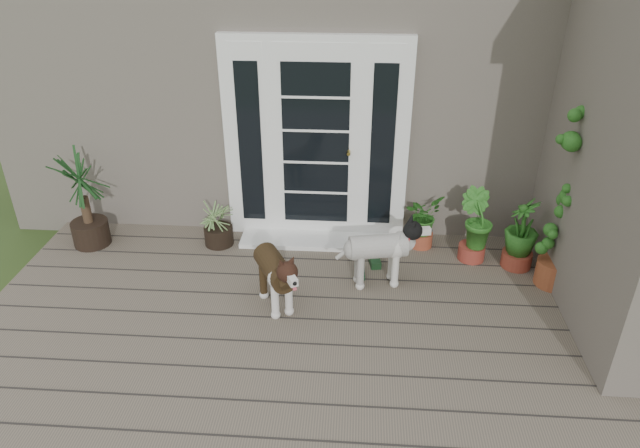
{
  "coord_description": "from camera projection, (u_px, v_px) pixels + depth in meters",
  "views": [
    {
      "loc": [
        0.23,
        -2.95,
        3.29
      ],
      "look_at": [
        -0.1,
        1.75,
        0.7
      ],
      "focal_mm": 32.12,
      "sensor_mm": 36.0,
      "label": 1
    }
  ],
  "objects": [
    {
      "name": "deck",
      "position": [
        321.0,
        378.0,
        4.5
      ],
      "size": [
        6.2,
        4.6,
        0.12
      ],
      "primitive_type": "cube",
      "color": "#6B5B4C",
      "rests_on": "ground"
    },
    {
      "name": "house_main",
      "position": [
        343.0,
        61.0,
        7.49
      ],
      "size": [
        7.4,
        4.0,
        3.1
      ],
      "primitive_type": "cube",
      "color": "#665E54",
      "rests_on": "ground"
    },
    {
      "name": "door_unit",
      "position": [
        316.0,
        142.0,
        5.88
      ],
      "size": [
        1.9,
        0.14,
        2.15
      ],
      "primitive_type": "cube",
      "color": "white",
      "rests_on": "deck"
    },
    {
      "name": "door_step",
      "position": [
        315.0,
        240.0,
        6.21
      ],
      "size": [
        1.6,
        0.4,
        0.05
      ],
      "primitive_type": "cube",
      "color": "white",
      "rests_on": "deck"
    },
    {
      "name": "brindle_dog",
      "position": [
        275.0,
        278.0,
        5.08
      ],
      "size": [
        0.61,
        0.78,
        0.6
      ],
      "primitive_type": null,
      "rotation": [
        0.0,
        0.0,
        3.63
      ],
      "color": "#3B2A15",
      "rests_on": "deck"
    },
    {
      "name": "white_dog",
      "position": [
        378.0,
        257.0,
        5.39
      ],
      "size": [
        0.77,
        0.45,
        0.6
      ],
      "primitive_type": null,
      "rotation": [
        0.0,
        0.0,
        -1.37
      ],
      "color": "silver",
      "rests_on": "deck"
    },
    {
      "name": "spider_plant",
      "position": [
        218.0,
        221.0,
        6.06
      ],
      "size": [
        0.58,
        0.58,
        0.54
      ],
      "primitive_type": null,
      "rotation": [
        0.0,
        0.0,
        0.16
      ],
      "color": "#82A766",
      "rests_on": "deck"
    },
    {
      "name": "yucca",
      "position": [
        84.0,
        200.0,
        5.94
      ],
      "size": [
        0.87,
        0.87,
        1.05
      ],
      "primitive_type": null,
      "rotation": [
        0.0,
        0.0,
        0.22
      ],
      "color": "black",
      "rests_on": "deck"
    },
    {
      "name": "herb_a",
      "position": [
        422.0,
        225.0,
        6.04
      ],
      "size": [
        0.54,
        0.54,
        0.49
      ],
      "primitive_type": "imported",
      "rotation": [
        0.0,
        0.0,
        0.9
      ],
      "color": "#295D1A",
      "rests_on": "deck"
    },
    {
      "name": "herb_b",
      "position": [
        474.0,
        235.0,
        5.79
      ],
      "size": [
        0.52,
        0.52,
        0.56
      ],
      "primitive_type": "imported",
      "rotation": [
        0.0,
        0.0,
        2.52
      ],
      "color": "#1B4C15",
      "rests_on": "deck"
    },
    {
      "name": "herb_c",
      "position": [
        520.0,
        240.0,
        5.66
      ],
      "size": [
        0.45,
        0.45,
        0.6
      ],
      "primitive_type": "imported",
      "rotation": [
        0.0,
        0.0,
        4.55
      ],
      "color": "#295A19",
      "rests_on": "deck"
    },
    {
      "name": "sapling",
      "position": [
        571.0,
        199.0,
        5.09
      ],
      "size": [
        0.69,
        0.69,
        1.82
      ],
      "primitive_type": null,
      "rotation": [
        0.0,
        0.0,
        0.36
      ],
      "color": "#1F5B1A",
      "rests_on": "deck"
    },
    {
      "name": "clog_left",
      "position": [
        374.0,
        259.0,
        5.83
      ],
      "size": [
        0.19,
        0.32,
        0.09
      ],
      "primitive_type": null,
      "rotation": [
        0.0,
        0.0,
        0.15
      ],
      "color": "#143218",
      "rests_on": "deck"
    },
    {
      "name": "clog_right",
      "position": [
        360.0,
        271.0,
        5.65
      ],
      "size": [
        0.14,
        0.27,
        0.08
      ],
      "primitive_type": null,
      "rotation": [
        0.0,
        0.0,
        0.07
      ],
      "color": "black",
      "rests_on": "deck"
    }
  ]
}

